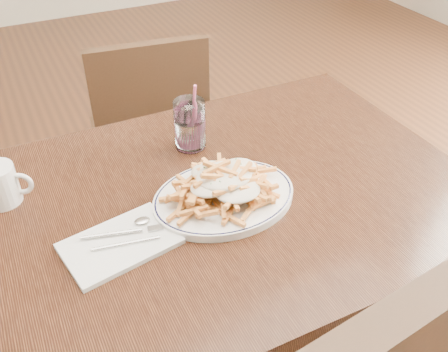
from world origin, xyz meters
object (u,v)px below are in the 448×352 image
loaded_fries (224,180)px  table (211,221)px  chair_far (150,130)px  coffee_mug (0,185)px  fries_plate (224,197)px  water_glass (190,127)px

loaded_fries → table: bearing=120.6°
chair_far → loaded_fries: size_ratio=3.34×
chair_far → coffee_mug: size_ratio=7.72×
chair_far → loaded_fries: chair_far is taller
fries_plate → water_glass: size_ratio=2.13×
water_glass → table: bearing=-101.0°
loaded_fries → fries_plate: bearing=-153.4°
water_glass → coffee_mug: size_ratio=1.55×
table → fries_plate: size_ratio=3.27×
fries_plate → coffee_mug: (-0.43, 0.21, 0.03)m
fries_plate → table: bearing=120.6°
loaded_fries → water_glass: (0.02, 0.24, -0.00)m
table → chair_far: size_ratio=1.40×
table → fries_plate: fries_plate is taller
coffee_mug → fries_plate: bearing=-26.2°
fries_plate → water_glass: (0.02, 0.24, 0.04)m
table → chair_far: (0.09, 0.74, -0.19)m
fries_plate → coffee_mug: size_ratio=3.31×
fries_plate → loaded_fries: size_ratio=1.43×
loaded_fries → water_glass: 0.24m
table → fries_plate: 0.10m
fries_plate → loaded_fries: 0.05m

